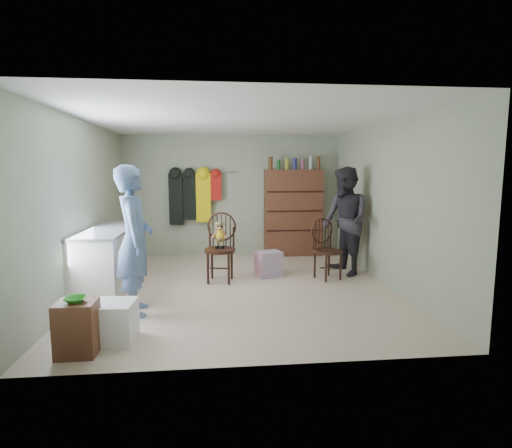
{
  "coord_description": "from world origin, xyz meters",
  "views": [
    {
      "loc": [
        -0.37,
        -5.92,
        1.77
      ],
      "look_at": [
        0.25,
        0.2,
        0.95
      ],
      "focal_mm": 28.0,
      "sensor_mm": 36.0,
      "label": 1
    }
  ],
  "objects": [
    {
      "name": "ground_plane",
      "position": [
        0.0,
        0.0,
        0.0
      ],
      "size": [
        5.0,
        5.0,
        0.0
      ],
      "primitive_type": "plane",
      "color": "beige",
      "rests_on": "ground"
    },
    {
      "name": "person_right",
      "position": [
        1.82,
        0.63,
        0.92
      ],
      "size": [
        0.86,
        1.02,
        1.85
      ],
      "primitive_type": "imported",
      "rotation": [
        0.0,
        0.0,
        -1.37
      ],
      "color": "#2D2B33",
      "rests_on": "ground"
    },
    {
      "name": "counter",
      "position": [
        -1.95,
        0.0,
        0.47
      ],
      "size": [
        0.64,
        1.86,
        0.94
      ],
      "color": "silver",
      "rests_on": "ground"
    },
    {
      "name": "dresser",
      "position": [
        1.25,
        2.3,
        0.91
      ],
      "size": [
        1.2,
        0.39,
        2.08
      ],
      "color": "brown",
      "rests_on": "ground"
    },
    {
      "name": "chair_front",
      "position": [
        -0.31,
        0.41,
        0.64
      ],
      "size": [
        0.57,
        0.57,
        1.11
      ],
      "rotation": [
        0.0,
        0.0,
        -0.18
      ],
      "color": "#3C1E15",
      "rests_on": "ground"
    },
    {
      "name": "stool",
      "position": [
        -1.72,
        -2.09,
        0.26
      ],
      "size": [
        0.37,
        0.32,
        0.53
      ],
      "primitive_type": "cube",
      "color": "brown",
      "rests_on": "ground"
    },
    {
      "name": "room_walls",
      "position": [
        0.0,
        0.53,
        1.58
      ],
      "size": [
        5.0,
        5.0,
        5.0
      ],
      "color": "#A6AE92",
      "rests_on": "ground"
    },
    {
      "name": "chair_far",
      "position": [
        1.43,
        0.4,
        0.53
      ],
      "size": [
        0.58,
        0.58,
        1.0
      ],
      "rotation": [
        0.0,
        0.0,
        0.38
      ],
      "color": "#3C1E15",
      "rests_on": "ground"
    },
    {
      "name": "striped_bag",
      "position": [
        0.51,
        0.61,
        0.21
      ],
      "size": [
        0.48,
        0.42,
        0.42
      ],
      "primitive_type": "cube",
      "rotation": [
        0.0,
        0.0,
        0.31
      ],
      "color": "pink",
      "rests_on": "ground"
    },
    {
      "name": "bowl",
      "position": [
        -1.72,
        -2.09,
        0.55
      ],
      "size": [
        0.2,
        0.2,
        0.05
      ],
      "primitive_type": "imported",
      "color": "green",
      "rests_on": "stool"
    },
    {
      "name": "person_left",
      "position": [
        -1.37,
        -0.96,
        0.92
      ],
      "size": [
        0.55,
        0.74,
        1.84
      ],
      "primitive_type": "imported",
      "rotation": [
        0.0,
        0.0,
        1.73
      ],
      "color": "#55709D",
      "rests_on": "ground"
    },
    {
      "name": "plastic_tub",
      "position": [
        -1.45,
        -1.81,
        0.21
      ],
      "size": [
        0.47,
        0.44,
        0.42
      ],
      "primitive_type": "cube",
      "rotation": [
        0.0,
        0.0,
        -0.06
      ],
      "color": "white",
      "rests_on": "ground"
    },
    {
      "name": "coat_rack",
      "position": [
        -0.83,
        2.38,
        1.25
      ],
      "size": [
        1.42,
        0.12,
        1.09
      ],
      "color": "#99999E",
      "rests_on": "ground"
    }
  ]
}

